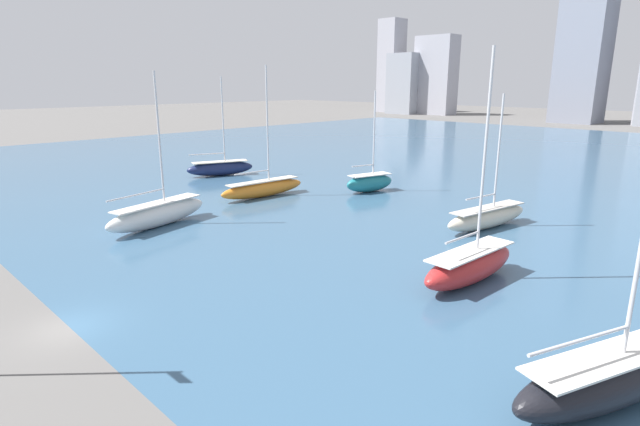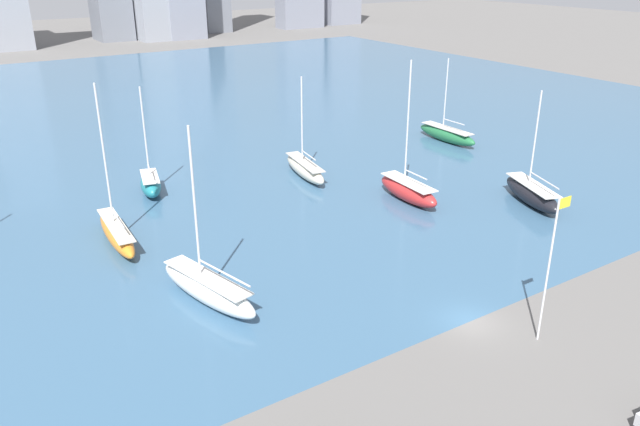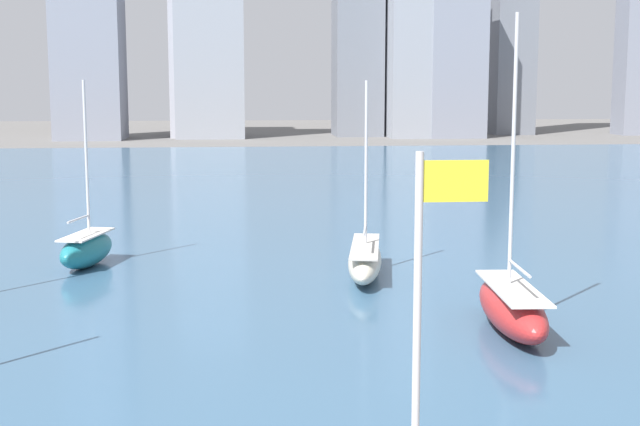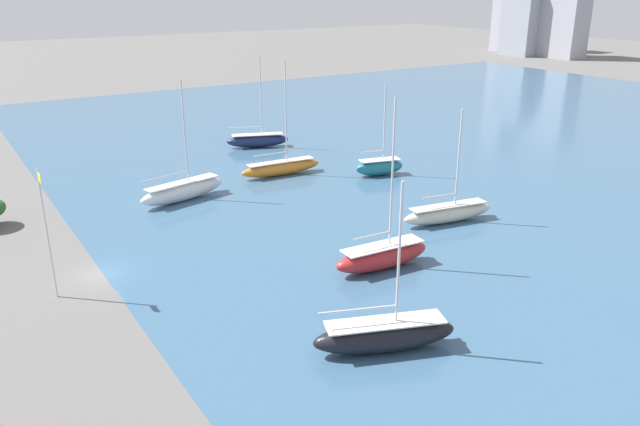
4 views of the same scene
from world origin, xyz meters
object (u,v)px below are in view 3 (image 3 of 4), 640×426
at_px(flag_pole, 419,421).
at_px(sailboat_red, 512,307).
at_px(sailboat_cream, 365,259).
at_px(sailboat_teal, 87,249).

distance_m(flag_pole, sailboat_red, 26.59).
height_order(flag_pole, sailboat_cream, sailboat_cream).
bearing_deg(sailboat_red, sailboat_teal, 146.23).
bearing_deg(sailboat_red, sailboat_cream, 115.75).
bearing_deg(sailboat_red, flag_pole, -107.58).
xyz_separation_m(sailboat_cream, sailboat_red, (5.06, -12.37, 0.15)).
height_order(flag_pole, sailboat_red, sailboat_red).
xyz_separation_m(flag_pole, sailboat_cream, (4.37, 36.83, -4.62)).
height_order(sailboat_cream, sailboat_teal, sailboat_teal).
distance_m(sailboat_cream, sailboat_teal, 17.45).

